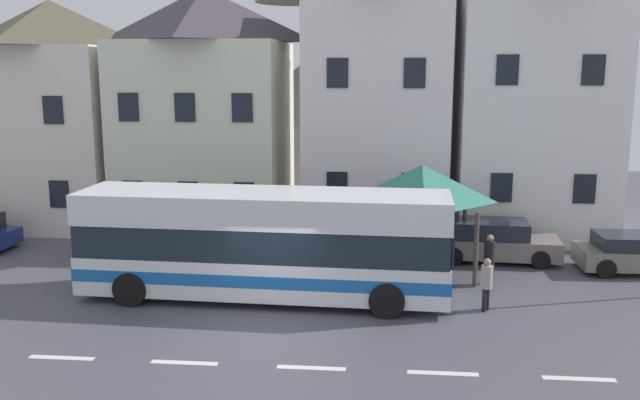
{
  "coord_description": "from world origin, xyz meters",
  "views": [
    {
      "loc": [
        3.09,
        -16.84,
        6.82
      ],
      "look_at": [
        0.97,
        5.59,
        2.44
      ],
      "focal_mm": 38.49,
      "sensor_mm": 36.0,
      "label": 1
    }
  ],
  "objects_px": {
    "pedestrian_01": "(487,280)",
    "public_bench": "(480,244)",
    "townhouse_01": "(207,109)",
    "parked_car_00": "(132,238)",
    "townhouse_03": "(530,84)",
    "townhouse_00": "(56,113)",
    "pedestrian_00": "(489,255)",
    "pedestrian_02": "(392,253)",
    "townhouse_02": "(376,96)",
    "hilltop_castle": "(390,61)",
    "parked_car_01": "(636,253)",
    "parked_car_03": "(493,241)",
    "bus_shelter": "(422,184)",
    "transit_bus": "(264,245)"
  },
  "relations": [
    {
      "from": "parked_car_01",
      "to": "pedestrian_02",
      "type": "distance_m",
      "value": 8.41
    },
    {
      "from": "transit_bus",
      "to": "bus_shelter",
      "type": "height_order",
      "value": "bus_shelter"
    },
    {
      "from": "hilltop_castle",
      "to": "pedestrian_00",
      "type": "height_order",
      "value": "hilltop_castle"
    },
    {
      "from": "transit_bus",
      "to": "pedestrian_01",
      "type": "distance_m",
      "value": 6.51
    },
    {
      "from": "townhouse_01",
      "to": "parked_car_03",
      "type": "xyz_separation_m",
      "value": [
        11.57,
        -4.81,
        -4.33
      ]
    },
    {
      "from": "parked_car_00",
      "to": "pedestrian_01",
      "type": "height_order",
      "value": "pedestrian_01"
    },
    {
      "from": "townhouse_02",
      "to": "hilltop_castle",
      "type": "height_order",
      "value": "hilltop_castle"
    },
    {
      "from": "pedestrian_01",
      "to": "public_bench",
      "type": "bearing_deg",
      "value": 84.07
    },
    {
      "from": "townhouse_02",
      "to": "pedestrian_01",
      "type": "relative_size",
      "value": 7.32
    },
    {
      "from": "public_bench",
      "to": "pedestrian_01",
      "type": "bearing_deg",
      "value": -95.93
    },
    {
      "from": "bus_shelter",
      "to": "pedestrian_02",
      "type": "distance_m",
      "value": 2.59
    },
    {
      "from": "bus_shelter",
      "to": "public_bench",
      "type": "xyz_separation_m",
      "value": [
        2.29,
        2.0,
        -2.52
      ]
    },
    {
      "from": "parked_car_01",
      "to": "pedestrian_02",
      "type": "relative_size",
      "value": 2.5
    },
    {
      "from": "townhouse_02",
      "to": "pedestrian_01",
      "type": "height_order",
      "value": "townhouse_02"
    },
    {
      "from": "townhouse_01",
      "to": "parked_car_00",
      "type": "distance_m",
      "value": 7.08
    },
    {
      "from": "townhouse_03",
      "to": "townhouse_00",
      "type": "bearing_deg",
      "value": -179.88
    },
    {
      "from": "townhouse_03",
      "to": "parked_car_00",
      "type": "height_order",
      "value": "townhouse_03"
    },
    {
      "from": "bus_shelter",
      "to": "parked_car_03",
      "type": "distance_m",
      "value": 3.82
    },
    {
      "from": "townhouse_00",
      "to": "townhouse_02",
      "type": "relative_size",
      "value": 0.86
    },
    {
      "from": "parked_car_01",
      "to": "pedestrian_02",
      "type": "xyz_separation_m",
      "value": [
        -8.23,
        -1.74,
        0.28
      ]
    },
    {
      "from": "townhouse_01",
      "to": "townhouse_02",
      "type": "xyz_separation_m",
      "value": [
        7.27,
        -0.45,
        0.6
      ]
    },
    {
      "from": "townhouse_03",
      "to": "pedestrian_00",
      "type": "relative_size",
      "value": 7.58
    },
    {
      "from": "parked_car_01",
      "to": "pedestrian_01",
      "type": "distance_m",
      "value": 7.09
    },
    {
      "from": "parked_car_03",
      "to": "pedestrian_00",
      "type": "height_order",
      "value": "pedestrian_00"
    },
    {
      "from": "townhouse_01",
      "to": "hilltop_castle",
      "type": "relative_size",
      "value": 0.31
    },
    {
      "from": "townhouse_01",
      "to": "townhouse_02",
      "type": "height_order",
      "value": "townhouse_02"
    },
    {
      "from": "townhouse_03",
      "to": "pedestrian_02",
      "type": "height_order",
      "value": "townhouse_03"
    },
    {
      "from": "townhouse_01",
      "to": "townhouse_02",
      "type": "bearing_deg",
      "value": -3.57
    },
    {
      "from": "pedestrian_00",
      "to": "pedestrian_02",
      "type": "bearing_deg",
      "value": 178.22
    },
    {
      "from": "townhouse_01",
      "to": "pedestrian_01",
      "type": "distance_m",
      "value": 15.22
    },
    {
      "from": "townhouse_01",
      "to": "transit_bus",
      "type": "distance_m",
      "value": 11.01
    },
    {
      "from": "parked_car_01",
      "to": "pedestrian_00",
      "type": "bearing_deg",
      "value": -161.6
    },
    {
      "from": "pedestrian_00",
      "to": "public_bench",
      "type": "height_order",
      "value": "pedestrian_00"
    },
    {
      "from": "townhouse_03",
      "to": "pedestrian_01",
      "type": "relative_size",
      "value": 7.94
    },
    {
      "from": "parked_car_00",
      "to": "parked_car_01",
      "type": "xyz_separation_m",
      "value": [
        17.73,
        -0.44,
        0.0
      ]
    },
    {
      "from": "townhouse_00",
      "to": "townhouse_01",
      "type": "bearing_deg",
      "value": -1.41
    },
    {
      "from": "transit_bus",
      "to": "pedestrian_01",
      "type": "height_order",
      "value": "transit_bus"
    },
    {
      "from": "townhouse_03",
      "to": "parked_car_01",
      "type": "bearing_deg",
      "value": -66.38
    },
    {
      "from": "hilltop_castle",
      "to": "townhouse_01",
      "type": "bearing_deg",
      "value": -108.61
    },
    {
      "from": "pedestrian_02",
      "to": "public_bench",
      "type": "height_order",
      "value": "pedestrian_02"
    },
    {
      "from": "parked_car_01",
      "to": "pedestrian_01",
      "type": "relative_size",
      "value": 2.54
    },
    {
      "from": "townhouse_02",
      "to": "transit_bus",
      "type": "relative_size",
      "value": 1.02
    },
    {
      "from": "transit_bus",
      "to": "parked_car_03",
      "type": "xyz_separation_m",
      "value": [
        7.44,
        4.81,
        -0.93
      ]
    },
    {
      "from": "townhouse_02",
      "to": "parked_car_03",
      "type": "bearing_deg",
      "value": -45.4
    },
    {
      "from": "pedestrian_00",
      "to": "parked_car_01",
      "type": "bearing_deg",
      "value": 19.64
    },
    {
      "from": "townhouse_02",
      "to": "transit_bus",
      "type": "xyz_separation_m",
      "value": [
        -3.14,
        -9.17,
        -4.0
      ]
    },
    {
      "from": "bus_shelter",
      "to": "pedestrian_01",
      "type": "relative_size",
      "value": 2.36
    },
    {
      "from": "pedestrian_01",
      "to": "bus_shelter",
      "type": "bearing_deg",
      "value": 113.65
    },
    {
      "from": "townhouse_01",
      "to": "pedestrian_00",
      "type": "distance_m",
      "value": 14.0
    },
    {
      "from": "parked_car_00",
      "to": "parked_car_01",
      "type": "height_order",
      "value": "parked_car_00"
    }
  ]
}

